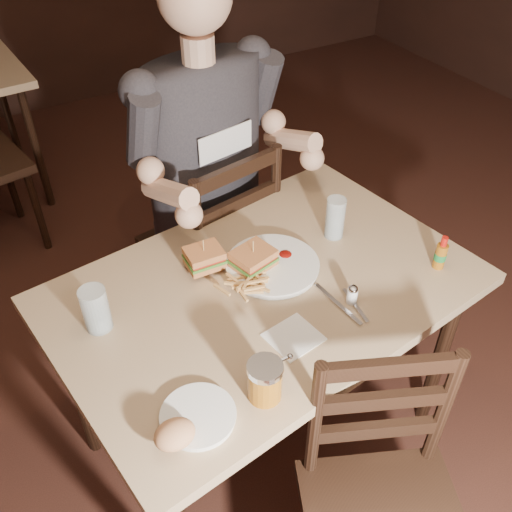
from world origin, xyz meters
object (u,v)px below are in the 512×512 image
dinner_plate (272,266)px  chair_far (209,244)px  side_plate (198,417)px  glass_left (96,309)px  main_table (264,304)px  glass_right (335,218)px  diner (210,128)px  hot_sauce (441,252)px  syrup_dispenser (265,381)px

dinner_plate → chair_far: bearing=86.7°
dinner_plate → side_plate: size_ratio=1.59×
side_plate → glass_left: bearing=104.9°
main_table → glass_left: size_ratio=9.89×
main_table → side_plate: 0.50m
main_table → side_plate: size_ratio=7.55×
main_table → glass_right: 0.37m
chair_far → diner: diner is taller
dinner_plate → main_table: bearing=-138.7°
main_table → hot_sauce: size_ratio=11.57×
diner → main_table: bearing=-110.6°
glass_left → side_plate: glass_left is taller
dinner_plate → hot_sauce: size_ratio=2.44×
hot_sauce → glass_left: bearing=164.1°
glass_right → hot_sauce: (0.19, -0.29, -0.01)m
chair_far → dinner_plate: (-0.03, -0.54, 0.30)m
chair_far → glass_left: (-0.58, -0.51, 0.36)m
side_plate → dinner_plate: bearing=40.8°
glass_left → glass_right: 0.81m
dinner_plate → syrup_dispenser: bearing=-123.6°
diner → dinner_plate: 0.55m
diner → chair_far: bearing=90.0°
glass_left → hot_sauce: bearing=-15.9°
main_table → hot_sauce: 0.57m
glass_left → dinner_plate: bearing=-3.4°
diner → hot_sauce: bearing=-70.5°
main_table → chair_far: chair_far is taller
glass_left → syrup_dispenser: (0.28, -0.43, -0.01)m
dinner_plate → syrup_dispenser: syrup_dispenser is taller
chair_far → dinner_plate: size_ratio=3.35×
main_table → glass_right: bearing=16.4°
main_table → glass_right: size_ratio=9.39×
main_table → syrup_dispenser: (-0.20, -0.34, 0.13)m
chair_far → glass_left: bearing=31.4°
dinner_plate → diner: bearing=85.2°
glass_right → chair_far: bearing=115.2°
chair_far → syrup_dispenser: chair_far is taller
glass_left → side_plate: bearing=-75.1°
diner → glass_left: diner is taller
diner → glass_right: 0.53m
glass_right → side_plate: bearing=-149.2°
glass_left → glass_right: glass_right is taller
syrup_dispenser → side_plate: 0.18m
main_table → syrup_dispenser: syrup_dispenser is taller
hot_sauce → syrup_dispenser: hot_sauce is taller
glass_right → main_table: bearing=-163.6°
diner → hot_sauce: size_ratio=9.14×
diner → glass_left: size_ratio=7.81×
main_table → glass_right: (0.33, 0.10, 0.15)m
chair_far → syrup_dispenser: bearing=62.6°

